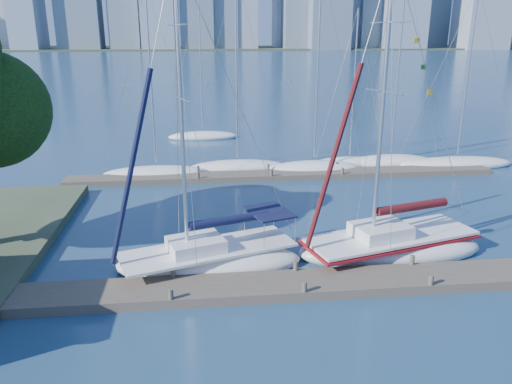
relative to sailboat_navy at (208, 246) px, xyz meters
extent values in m
plane|color=navy|center=(3.54, -2.30, -1.06)|extent=(700.00, 700.00, 0.00)
cube|color=#4D4438|center=(3.54, -2.30, -0.86)|extent=(26.00, 2.00, 0.40)
cube|color=#4D4438|center=(5.54, 13.70, -0.88)|extent=(30.00, 1.80, 0.36)
cube|color=#38472D|center=(3.54, 317.70, -1.06)|extent=(800.00, 100.00, 1.50)
ellipsoid|color=white|center=(0.00, 0.00, -0.82)|extent=(8.45, 5.02, 1.41)
cube|color=white|center=(0.00, 0.00, -0.17)|extent=(7.82, 4.63, 0.11)
cube|color=white|center=(-0.53, -0.18, 0.16)|extent=(2.68, 2.33, 0.52)
cylinder|color=silver|center=(-0.89, -0.29, 5.71)|extent=(0.17, 0.17, 11.66)
cylinder|color=silver|center=(0.92, 0.30, 0.91)|extent=(3.64, 1.28, 0.09)
cylinder|color=black|center=(0.92, 0.30, 1.01)|extent=(3.44, 1.46, 0.38)
cube|color=black|center=(2.74, 0.91, 1.10)|extent=(2.31, 2.65, 0.08)
ellipsoid|color=white|center=(8.28, 0.44, -0.81)|extent=(9.04, 5.03, 1.51)
cube|color=white|center=(8.28, 0.44, -0.10)|extent=(8.37, 4.65, 0.12)
cube|color=white|center=(7.70, 0.28, 0.25)|extent=(2.82, 2.41, 0.55)
cylinder|color=silver|center=(7.32, 0.17, 5.80)|extent=(0.18, 0.18, 11.72)
cylinder|color=silver|center=(9.28, 0.72, 1.05)|extent=(3.95, 1.20, 0.10)
cylinder|color=#440E14|center=(9.28, 0.72, 1.15)|extent=(3.72, 1.40, 0.40)
cube|color=maroon|center=(8.28, 0.44, -0.28)|extent=(8.57, 4.80, 0.10)
ellipsoid|color=white|center=(-3.39, 15.00, -0.86)|extent=(7.82, 4.79, 1.08)
cylinder|color=silver|center=(-3.39, 15.00, 5.82)|extent=(0.12, 0.12, 11.80)
ellipsoid|color=white|center=(2.45, 16.03, -0.86)|extent=(7.60, 4.33, 1.10)
cylinder|color=silver|center=(2.45, 16.03, 6.25)|extent=(0.12, 0.12, 12.61)
ellipsoid|color=white|center=(8.00, 14.96, -0.84)|extent=(6.90, 2.51, 1.18)
cylinder|color=silver|center=(8.00, 14.96, 6.72)|extent=(0.13, 0.13, 13.41)
ellipsoid|color=white|center=(11.12, 16.48, -0.89)|extent=(5.85, 2.85, 0.95)
cylinder|color=silver|center=(11.12, 16.48, 5.07)|extent=(0.10, 0.10, 10.53)
ellipsoid|color=white|center=(14.32, 16.29, -0.85)|extent=(7.00, 4.60, 1.15)
cylinder|color=silver|center=(14.32, 16.29, 6.74)|extent=(0.12, 0.12, 13.51)
ellipsoid|color=white|center=(19.07, 15.11, -0.85)|extent=(9.03, 3.13, 1.14)
cylinder|color=silver|center=(19.07, 15.11, 5.89)|extent=(0.12, 0.12, 11.83)
ellipsoid|color=white|center=(0.00, 27.93, -0.87)|extent=(6.67, 2.13, 1.03)
cylinder|color=silver|center=(0.00, 27.93, 5.99)|extent=(0.11, 0.11, 12.23)
cube|color=#7D8DA2|center=(-93.23, 281.66, 24.94)|extent=(14.76, 23.42, 51.99)
cube|color=slate|center=(-66.19, 285.20, 22.30)|extent=(23.36, 17.63, 46.73)
cube|color=#8C96A8|center=(-44.00, 307.12, 15.27)|extent=(13.31, 17.61, 32.66)
cube|color=#7D8DA2|center=(-22.40, 282.62, 18.85)|extent=(18.45, 19.81, 39.82)
cube|color=slate|center=(-0.67, 284.38, 18.67)|extent=(18.69, 16.86, 39.46)
cube|color=#8C96A8|center=(94.96, 292.41, 21.91)|extent=(13.70, 17.11, 45.94)
cube|color=#7D8DA2|center=(119.31, 277.30, 26.45)|extent=(24.42, 18.80, 55.01)
cube|color=slate|center=(150.59, 307.21, 21.42)|extent=(16.54, 17.52, 44.97)
cube|color=#8C96A8|center=(167.63, 276.63, 16.49)|extent=(26.01, 23.94, 35.09)
camera|label=1|loc=(-0.13, -19.73, 8.71)|focal=35.00mm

